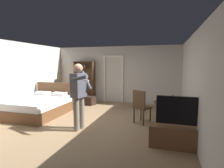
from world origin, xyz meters
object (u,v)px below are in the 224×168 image
object	(u,v)px
bottle_on_table	(173,100)
person_blue_shirt	(79,92)
bed	(40,106)
side_table	(167,110)
suitcase_dark	(90,101)
laptop	(166,101)
bookshelf	(85,80)
tv_flatscreen	(181,134)
wooden_chair	(141,105)

from	to	relation	value
bottle_on_table	person_blue_shirt	xyz separation A→B (m)	(-2.36, -0.80, 0.22)
bed	bottle_on_table	bearing A→B (deg)	-1.01
side_table	suitcase_dark	world-z (taller)	side_table
laptop	bookshelf	bearing A→B (deg)	144.98
bookshelf	laptop	distance (m)	4.45
bed	laptop	xyz separation A→B (m)	(4.15, -0.04, 0.45)
bed	side_table	xyz separation A→B (m)	(4.17, 0.00, 0.17)
laptop	bottle_on_table	size ratio (longest dim) A/B	1.64
bookshelf	suitcase_dark	distance (m)	1.20
bed	person_blue_shirt	size ratio (longest dim) A/B	1.14
tv_flatscreen	suitcase_dark	distance (m)	4.55
bookshelf	person_blue_shirt	size ratio (longest dim) A/B	1.05
bottle_on_table	wooden_chair	world-z (taller)	wooden_chair
bottle_on_table	wooden_chair	bearing A→B (deg)	171.04
bed	side_table	size ratio (longest dim) A/B	2.81
side_table	tv_flatscreen	bearing A→B (deg)	-77.00
wooden_chair	bed	bearing A→B (deg)	-179.00
bed	side_table	bearing A→B (deg)	0.06
person_blue_shirt	tv_flatscreen	bearing A→B (deg)	-7.33
bookshelf	bottle_on_table	xyz separation A→B (m)	(3.80, -2.59, -0.21)
side_table	bottle_on_table	xyz separation A→B (m)	(0.14, -0.08, 0.32)
laptop	bottle_on_table	world-z (taller)	bottle_on_table
person_blue_shirt	suitcase_dark	distance (m)	2.97
bed	bookshelf	bearing A→B (deg)	78.59
side_table	bookshelf	bearing A→B (deg)	145.61
side_table	wooden_chair	size ratio (longest dim) A/B	0.72
side_table	laptop	bearing A→B (deg)	-118.81
bed	tv_flatscreen	size ratio (longest dim) A/B	1.57
bottle_on_table	tv_flatscreen	bearing A→B (deg)	-83.04
tv_flatscreen	suitcase_dark	size ratio (longest dim) A/B	2.85
tv_flatscreen	bottle_on_table	distance (m)	1.23
bottle_on_table	suitcase_dark	distance (m)	3.83
laptop	suitcase_dark	world-z (taller)	laptop
bookshelf	person_blue_shirt	bearing A→B (deg)	-66.94
bottle_on_table	person_blue_shirt	world-z (taller)	person_blue_shirt
suitcase_dark	laptop	bearing A→B (deg)	-13.90
bottle_on_table	wooden_chair	size ratio (longest dim) A/B	0.23
bed	suitcase_dark	size ratio (longest dim) A/B	4.49
laptop	suitcase_dark	bearing A→B (deg)	148.97
bed	side_table	distance (m)	4.17
laptop	wooden_chair	bearing A→B (deg)	171.97
bottle_on_table	bed	bearing A→B (deg)	178.99
bed	bottle_on_table	xyz separation A→B (m)	(4.31, -0.08, 0.49)
laptop	suitcase_dark	size ratio (longest dim) A/B	0.83
bed	tv_flatscreen	xyz separation A→B (m)	(4.45, -1.19, -0.00)
bookshelf	suitcase_dark	xyz separation A→B (m)	(0.54, -0.68, -0.83)
tv_flatscreen	wooden_chair	world-z (taller)	tv_flatscreen
bottle_on_table	person_blue_shirt	size ratio (longest dim) A/B	0.13
suitcase_dark	bookshelf	bearing A→B (deg)	145.30
person_blue_shirt	laptop	bearing A→B (deg)	20.75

